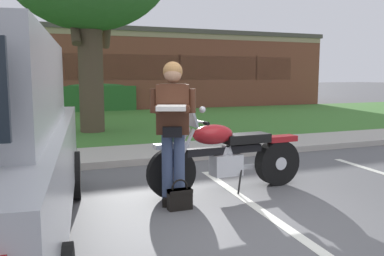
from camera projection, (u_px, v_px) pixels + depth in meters
ground_plane at (241, 230)px, 4.11m from camera, size 140.00×140.00×0.00m
curb_strip at (150, 160)px, 7.17m from camera, size 60.00×0.20×0.12m
concrete_walk at (138, 153)px, 7.96m from camera, size 60.00×1.50×0.08m
grass_lawn at (96, 124)px, 12.73m from camera, size 60.00×8.88×0.06m
stall_stripe_1 at (270, 217)px, 4.47m from camera, size 0.48×4.40×0.01m
motorcycle at (233, 155)px, 5.47m from camera, size 2.24×0.82×1.26m
rider_person at (173, 121)px, 4.78m from camera, size 0.57×0.66×1.70m
handbag at (180, 197)px, 4.71m from camera, size 0.28×0.13×0.36m
hedge_left at (7, 98)px, 16.05m from camera, size 2.40×0.90×1.24m
hedge_center_left at (96, 97)px, 17.31m from camera, size 3.31×0.90×1.24m
brick_building at (76, 70)px, 21.69m from camera, size 23.53×10.72×3.63m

